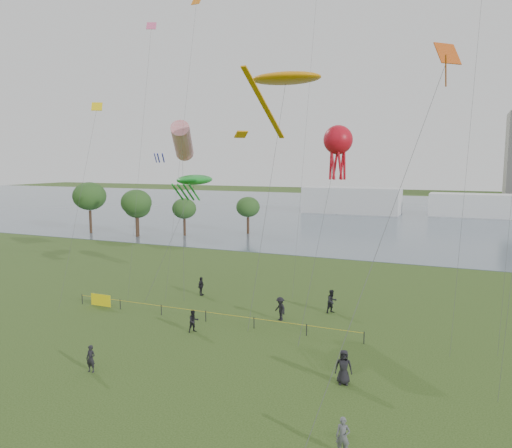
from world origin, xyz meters
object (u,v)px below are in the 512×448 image
at_px(fence, 139,305).
at_px(kite_octopus, 338,141).
at_px(kite_stingray, 285,79).
at_px(kite_flyer, 343,436).

xyz_separation_m(fence, kite_octopus, (15.13, 3.88, 13.03)).
bearing_deg(kite_stingray, fence, -163.10).
relative_size(kite_flyer, kite_octopus, 0.11).
xyz_separation_m(kite_stingray, kite_octopus, (4.03, 0.23, -4.61)).
relative_size(kite_stingray, kite_octopus, 1.27).
height_order(kite_flyer, kite_stingray, kite_stingray).
bearing_deg(kite_octopus, fence, -153.95).
distance_m(fence, kite_flyer, 23.69).
distance_m(kite_flyer, kite_octopus, 21.72).
relative_size(fence, kite_octopus, 1.63).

